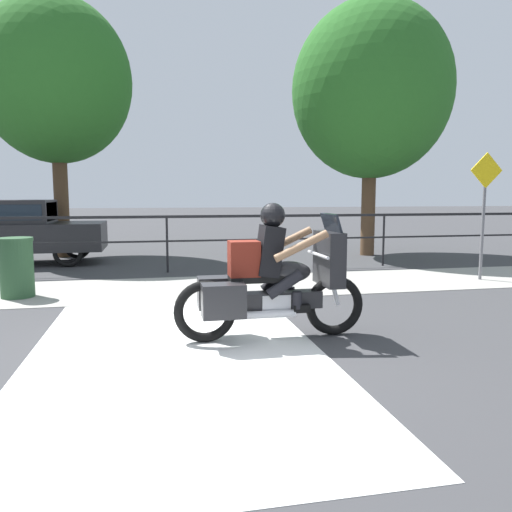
{
  "coord_description": "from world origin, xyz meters",
  "views": [
    {
      "loc": [
        -0.28,
        -5.66,
        1.7
      ],
      "look_at": [
        1.14,
        1.26,
        0.83
      ],
      "focal_mm": 35.0,
      "sensor_mm": 36.0,
      "label": 1
    }
  ],
  "objects_px": {
    "motorcycle": "(271,279)",
    "tree_behind_sign": "(371,91)",
    "tree_behind_car": "(56,81)",
    "trash_bin": "(17,268)",
    "parked_car": "(14,228)",
    "street_sign": "(484,201)"
  },
  "relations": [
    {
      "from": "parked_car",
      "to": "trash_bin",
      "type": "height_order",
      "value": "parked_car"
    },
    {
      "from": "parked_car",
      "to": "tree_behind_sign",
      "type": "xyz_separation_m",
      "value": [
        9.25,
        0.05,
        3.61
      ]
    },
    {
      "from": "motorcycle",
      "to": "trash_bin",
      "type": "distance_m",
      "value": 4.78
    },
    {
      "from": "motorcycle",
      "to": "tree_behind_sign",
      "type": "bearing_deg",
      "value": 62.88
    },
    {
      "from": "motorcycle",
      "to": "tree_behind_car",
      "type": "height_order",
      "value": "tree_behind_car"
    },
    {
      "from": "trash_bin",
      "to": "tree_behind_car",
      "type": "height_order",
      "value": "tree_behind_car"
    },
    {
      "from": "tree_behind_car",
      "to": "motorcycle",
      "type": "bearing_deg",
      "value": -66.71
    },
    {
      "from": "parked_car",
      "to": "tree_behind_sign",
      "type": "distance_m",
      "value": 9.93
    },
    {
      "from": "street_sign",
      "to": "trash_bin",
      "type": "bearing_deg",
      "value": 179.86
    },
    {
      "from": "trash_bin",
      "to": "tree_behind_car",
      "type": "distance_m",
      "value": 6.98
    },
    {
      "from": "tree_behind_car",
      "to": "parked_car",
      "type": "bearing_deg",
      "value": -124.75
    },
    {
      "from": "motorcycle",
      "to": "parked_car",
      "type": "xyz_separation_m",
      "value": [
        -4.68,
        7.45,
        0.19
      ]
    },
    {
      "from": "motorcycle",
      "to": "tree_behind_sign",
      "type": "xyz_separation_m",
      "value": [
        4.58,
        7.49,
        3.8
      ]
    },
    {
      "from": "motorcycle",
      "to": "parked_car",
      "type": "distance_m",
      "value": 8.8
    },
    {
      "from": "trash_bin",
      "to": "tree_behind_sign",
      "type": "xyz_separation_m",
      "value": [
        8.15,
        4.33,
        4.01
      ]
    },
    {
      "from": "trash_bin",
      "to": "street_sign",
      "type": "relative_size",
      "value": 0.4
    },
    {
      "from": "trash_bin",
      "to": "tree_behind_car",
      "type": "bearing_deg",
      "value": 91.99
    },
    {
      "from": "street_sign",
      "to": "tree_behind_sign",
      "type": "xyz_separation_m",
      "value": [
        -0.48,
        4.36,
        2.94
      ]
    },
    {
      "from": "street_sign",
      "to": "tree_behind_car",
      "type": "bearing_deg",
      "value": 147.52
    },
    {
      "from": "parked_car",
      "to": "tree_behind_car",
      "type": "xyz_separation_m",
      "value": [
        0.91,
        1.31,
        3.77
      ]
    },
    {
      "from": "motorcycle",
      "to": "street_sign",
      "type": "distance_m",
      "value": 6.01
    },
    {
      "from": "motorcycle",
      "to": "parked_car",
      "type": "height_order",
      "value": "motorcycle"
    }
  ]
}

